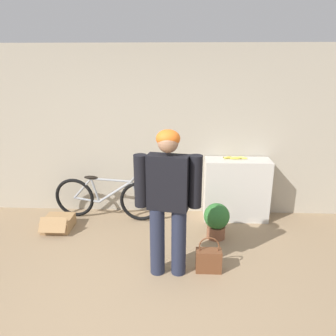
{
  "coord_description": "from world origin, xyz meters",
  "views": [
    {
      "loc": [
        0.43,
        -2.33,
        2.32
      ],
      "look_at": [
        0.29,
        0.93,
        1.27
      ],
      "focal_mm": 35.0,
      "sensor_mm": 36.0,
      "label": 1
    }
  ],
  "objects_px": {
    "bicycle": "(107,198)",
    "person": "(168,196)",
    "banana": "(235,158)",
    "handbag": "(209,260)",
    "cardboard_box": "(58,223)",
    "potted_plant": "(217,219)"
  },
  "relations": [
    {
      "from": "banana",
      "to": "cardboard_box",
      "type": "distance_m",
      "value": 2.78
    },
    {
      "from": "person",
      "to": "potted_plant",
      "type": "distance_m",
      "value": 1.24
    },
    {
      "from": "banana",
      "to": "potted_plant",
      "type": "distance_m",
      "value": 1.0
    },
    {
      "from": "potted_plant",
      "to": "handbag",
      "type": "bearing_deg",
      "value": -101.69
    },
    {
      "from": "bicycle",
      "to": "person",
      "type": "bearing_deg",
      "value": -47.75
    },
    {
      "from": "banana",
      "to": "potted_plant",
      "type": "bearing_deg",
      "value": -114.62
    },
    {
      "from": "person",
      "to": "handbag",
      "type": "distance_m",
      "value": 0.93
    },
    {
      "from": "person",
      "to": "bicycle",
      "type": "distance_m",
      "value": 1.79
    },
    {
      "from": "person",
      "to": "cardboard_box",
      "type": "xyz_separation_m",
      "value": [
        -1.65,
        0.97,
        -0.86
      ]
    },
    {
      "from": "bicycle",
      "to": "handbag",
      "type": "relative_size",
      "value": 3.79
    },
    {
      "from": "bicycle",
      "to": "handbag",
      "type": "height_order",
      "value": "bicycle"
    },
    {
      "from": "handbag",
      "to": "cardboard_box",
      "type": "height_order",
      "value": "handbag"
    },
    {
      "from": "bicycle",
      "to": "banana",
      "type": "bearing_deg",
      "value": 9.64
    },
    {
      "from": "banana",
      "to": "bicycle",
      "type": "bearing_deg",
      "value": -175.97
    },
    {
      "from": "person",
      "to": "potted_plant",
      "type": "relative_size",
      "value": 3.33
    },
    {
      "from": "person",
      "to": "cardboard_box",
      "type": "height_order",
      "value": "person"
    },
    {
      "from": "bicycle",
      "to": "handbag",
      "type": "bearing_deg",
      "value": -35.91
    },
    {
      "from": "handbag",
      "to": "cardboard_box",
      "type": "xyz_separation_m",
      "value": [
        -2.12,
        0.93,
        -0.06
      ]
    },
    {
      "from": "person",
      "to": "bicycle",
      "type": "bearing_deg",
      "value": 137.55
    },
    {
      "from": "handbag",
      "to": "banana",
      "type": "bearing_deg",
      "value": 72.13
    },
    {
      "from": "bicycle",
      "to": "potted_plant",
      "type": "bearing_deg",
      "value": -12.21
    },
    {
      "from": "bicycle",
      "to": "banana",
      "type": "height_order",
      "value": "banana"
    }
  ]
}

